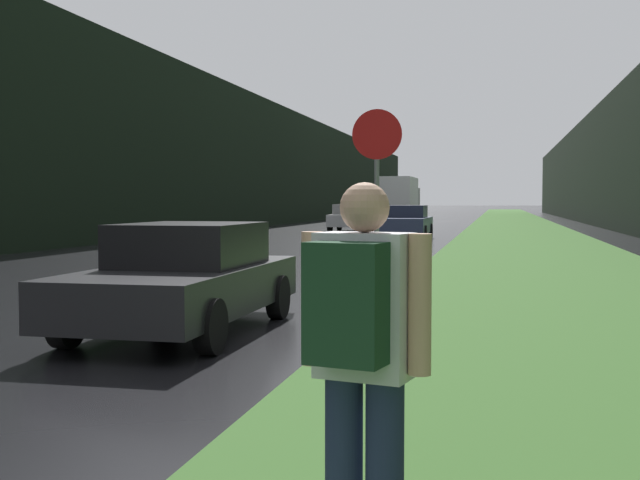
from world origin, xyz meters
TOP-DOWN VIEW (x-y plane):
  - grass_verge at (6.96, 40.00)m, footprint 6.00×240.00m
  - lane_stripe_c at (0.00, 12.05)m, footprint 0.12×3.00m
  - lane_stripe_d at (0.00, 19.05)m, footprint 0.12×3.00m
  - treeline_far_side at (-9.96, 50.00)m, footprint 2.00×140.00m
  - treeline_near_side at (12.96, 50.00)m, footprint 2.00×140.00m
  - stop_sign at (4.22, 10.84)m, footprint 0.68×0.07m
  - hitchhiker_with_backpack at (5.27, 3.40)m, footprint 0.59×0.48m
  - car_passing_near at (1.98, 9.50)m, footprint 1.91×4.37m
  - car_passing_far at (1.98, 34.09)m, footprint 2.04×4.67m
  - car_oncoming at (-1.98, 42.73)m, footprint 1.99×4.13m
  - delivery_truck at (-1.98, 64.75)m, footprint 2.65×8.76m

SIDE VIEW (x-z plane):
  - lane_stripe_c at x=0.00m, z-range 0.00..0.01m
  - lane_stripe_d at x=0.00m, z-range 0.00..0.01m
  - grass_verge at x=6.96m, z-range 0.00..0.02m
  - car_passing_near at x=1.98m, z-range 0.00..1.36m
  - car_oncoming at x=-1.98m, z-range 0.00..1.47m
  - car_passing_far at x=1.98m, z-range 0.01..1.47m
  - hitchhiker_with_backpack at x=5.27m, z-range 0.13..1.86m
  - stop_sign at x=4.22m, z-range 0.33..3.23m
  - delivery_truck at x=-1.98m, z-range 0.10..3.64m
  - treeline_near_side at x=12.96m, z-range 0.00..7.84m
  - treeline_far_side at x=-9.96m, z-range 0.00..8.31m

